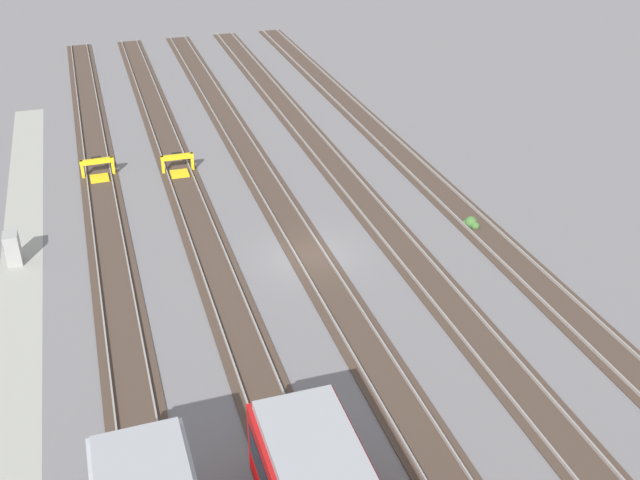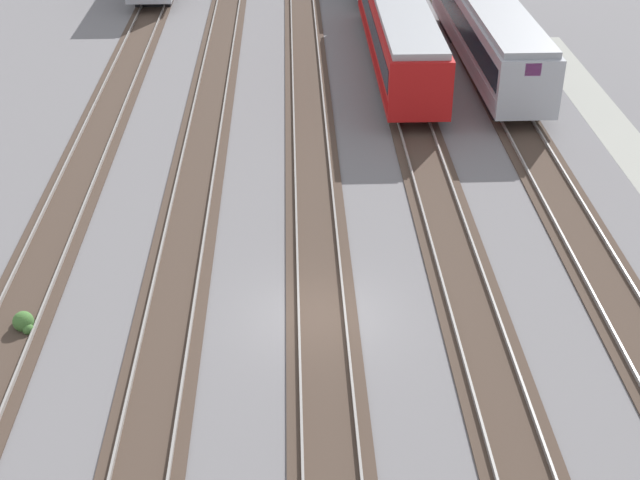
# 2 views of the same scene
# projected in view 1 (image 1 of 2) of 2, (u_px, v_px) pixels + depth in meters

# --- Properties ---
(ground_plane) EXTENTS (400.00, 400.00, 0.00)m
(ground_plane) POSITION_uv_depth(u_px,v_px,m) (310.00, 256.00, 37.31)
(ground_plane) COLOR slate
(service_walkway) EXTENTS (54.00, 2.00, 0.01)m
(service_walkway) POSITION_uv_depth(u_px,v_px,m) (19.00, 304.00, 33.65)
(service_walkway) COLOR #9E9E93
(service_walkway) RESTS_ON ground
(rail_track_nearest) EXTENTS (90.00, 2.23, 0.21)m
(rail_track_nearest) POSITION_uv_depth(u_px,v_px,m) (116.00, 287.00, 34.77)
(rail_track_nearest) COLOR #47382D
(rail_track_nearest) RESTS_ON ground
(rail_track_near_inner) EXTENTS (90.00, 2.24, 0.21)m
(rail_track_near_inner) POSITION_uv_depth(u_px,v_px,m) (216.00, 271.00, 36.03)
(rail_track_near_inner) COLOR #47382D
(rail_track_near_inner) RESTS_ON ground
(rail_track_middle) EXTENTS (90.00, 2.24, 0.21)m
(rail_track_middle) POSITION_uv_depth(u_px,v_px,m) (310.00, 256.00, 37.29)
(rail_track_middle) COLOR #47382D
(rail_track_middle) RESTS_ON ground
(rail_track_far_inner) EXTENTS (90.00, 2.23, 0.21)m
(rail_track_far_inner) POSITION_uv_depth(u_px,v_px,m) (398.00, 241.00, 38.55)
(rail_track_far_inner) COLOR #47382D
(rail_track_far_inner) RESTS_ON ground
(rail_track_farthest) EXTENTS (90.00, 2.23, 0.21)m
(rail_track_farthest) POSITION_uv_depth(u_px,v_px,m) (480.00, 228.00, 39.82)
(rail_track_farthest) COLOR #47382D
(rail_track_farthest) RESTS_ON ground
(bumper_stop_nearest_track) EXTENTS (1.36, 2.00, 1.22)m
(bumper_stop_nearest_track) POSITION_uv_depth(u_px,v_px,m) (98.00, 170.00, 45.23)
(bumper_stop_nearest_track) COLOR yellow
(bumper_stop_nearest_track) RESTS_ON ground
(bumper_stop_near_inner_track) EXTENTS (1.35, 2.00, 1.22)m
(bumper_stop_near_inner_track) POSITION_uv_depth(u_px,v_px,m) (178.00, 166.00, 45.81)
(bumper_stop_near_inner_track) COLOR yellow
(bumper_stop_near_inner_track) RESTS_ON ground
(electrical_cabinet) EXTENTS (0.90, 0.73, 1.60)m
(electrical_cabinet) POSITION_uv_depth(u_px,v_px,m) (13.00, 249.00, 36.36)
(electrical_cabinet) COLOR #9E9E99
(electrical_cabinet) RESTS_ON ground
(weed_clump) EXTENTS (0.92, 0.70, 0.64)m
(weed_clump) POSITION_uv_depth(u_px,v_px,m) (471.00, 223.00, 39.88)
(weed_clump) COLOR #427033
(weed_clump) RESTS_ON ground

